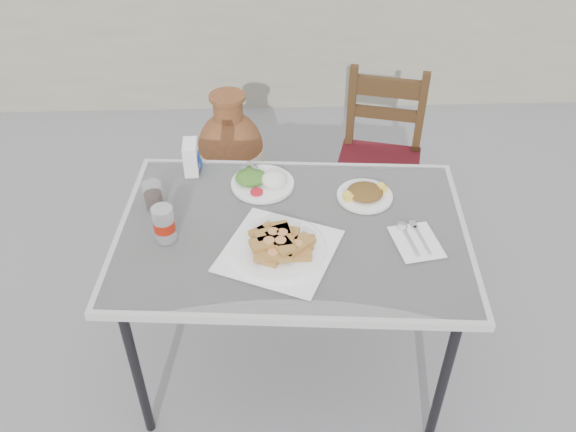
{
  "coord_description": "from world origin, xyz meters",
  "views": [
    {
      "loc": [
        -0.12,
        -1.84,
        2.37
      ],
      "look_at": [
        -0.05,
        0.01,
        0.85
      ],
      "focal_mm": 38.0,
      "sensor_mm": 36.0,
      "label": 1
    }
  ],
  "objects_px": {
    "pide_plate": "(279,244)",
    "soda_can": "(164,224)",
    "chair": "(379,161)",
    "terracotta_urn": "(231,151)",
    "cafe_table": "(292,239)",
    "condiment_caddy": "(250,174)",
    "napkin_holder": "(191,157)",
    "salad_chopped_plate": "(365,194)",
    "salad_rice_plate": "(262,181)",
    "cola_glass": "(153,197)"
  },
  "relations": [
    {
      "from": "pide_plate",
      "to": "terracotta_urn",
      "type": "bearing_deg",
      "value": 100.31
    },
    {
      "from": "cafe_table",
      "to": "cola_glass",
      "type": "xyz_separation_m",
      "value": [
        -0.55,
        0.15,
        0.11
      ]
    },
    {
      "from": "napkin_holder",
      "to": "chair",
      "type": "relative_size",
      "value": 0.14
    },
    {
      "from": "pide_plate",
      "to": "chair",
      "type": "height_order",
      "value": "chair"
    },
    {
      "from": "cafe_table",
      "to": "soda_can",
      "type": "height_order",
      "value": "soda_can"
    },
    {
      "from": "napkin_holder",
      "to": "condiment_caddy",
      "type": "xyz_separation_m",
      "value": [
        0.25,
        -0.07,
        -0.05
      ]
    },
    {
      "from": "salad_rice_plate",
      "to": "terracotta_urn",
      "type": "xyz_separation_m",
      "value": [
        -0.2,
        1.03,
        -0.53
      ]
    },
    {
      "from": "terracotta_urn",
      "to": "soda_can",
      "type": "bearing_deg",
      "value": -96.92
    },
    {
      "from": "pide_plate",
      "to": "salad_chopped_plate",
      "type": "height_order",
      "value": "pide_plate"
    },
    {
      "from": "soda_can",
      "to": "chair",
      "type": "xyz_separation_m",
      "value": [
        0.99,
        0.97,
        -0.4
      ]
    },
    {
      "from": "pide_plate",
      "to": "cola_glass",
      "type": "distance_m",
      "value": 0.57
    },
    {
      "from": "cafe_table",
      "to": "terracotta_urn",
      "type": "relative_size",
      "value": 2.02
    },
    {
      "from": "soda_can",
      "to": "condiment_caddy",
      "type": "bearing_deg",
      "value": 50.55
    },
    {
      "from": "pide_plate",
      "to": "chair",
      "type": "relative_size",
      "value": 0.53
    },
    {
      "from": "terracotta_urn",
      "to": "salad_rice_plate",
      "type": "bearing_deg",
      "value": -79.06
    },
    {
      "from": "pide_plate",
      "to": "condiment_caddy",
      "type": "relative_size",
      "value": 4.4
    },
    {
      "from": "napkin_holder",
      "to": "terracotta_urn",
      "type": "relative_size",
      "value": 0.2
    },
    {
      "from": "cafe_table",
      "to": "chair",
      "type": "xyz_separation_m",
      "value": [
        0.51,
        0.92,
        -0.27
      ]
    },
    {
      "from": "chair",
      "to": "napkin_holder",
      "type": "bearing_deg",
      "value": -136.43
    },
    {
      "from": "salad_chopped_plate",
      "to": "chair",
      "type": "bearing_deg",
      "value": 74.62
    },
    {
      "from": "cafe_table",
      "to": "pide_plate",
      "type": "height_order",
      "value": "pide_plate"
    },
    {
      "from": "pide_plate",
      "to": "napkin_holder",
      "type": "height_order",
      "value": "napkin_holder"
    },
    {
      "from": "cafe_table",
      "to": "terracotta_urn",
      "type": "height_order",
      "value": "cafe_table"
    },
    {
      "from": "salad_rice_plate",
      "to": "chair",
      "type": "distance_m",
      "value": 0.96
    },
    {
      "from": "salad_chopped_plate",
      "to": "cola_glass",
      "type": "bearing_deg",
      "value": -177.69
    },
    {
      "from": "salad_chopped_plate",
      "to": "chair",
      "type": "height_order",
      "value": "chair"
    },
    {
      "from": "soda_can",
      "to": "terracotta_urn",
      "type": "xyz_separation_m",
      "value": [
        0.16,
        1.36,
        -0.57
      ]
    },
    {
      "from": "chair",
      "to": "pide_plate",
      "type": "bearing_deg",
      "value": -103.82
    },
    {
      "from": "pide_plate",
      "to": "soda_can",
      "type": "relative_size",
      "value": 3.5
    },
    {
      "from": "cafe_table",
      "to": "salad_chopped_plate",
      "type": "distance_m",
      "value": 0.37
    },
    {
      "from": "condiment_caddy",
      "to": "soda_can",
      "type": "bearing_deg",
      "value": -129.45
    },
    {
      "from": "salad_chopped_plate",
      "to": "cola_glass",
      "type": "height_order",
      "value": "cola_glass"
    },
    {
      "from": "salad_rice_plate",
      "to": "napkin_holder",
      "type": "distance_m",
      "value": 0.33
    },
    {
      "from": "soda_can",
      "to": "pide_plate",
      "type": "bearing_deg",
      "value": -11.1
    },
    {
      "from": "cafe_table",
      "to": "terracotta_urn",
      "type": "xyz_separation_m",
      "value": [
        -0.32,
        1.31,
        -0.44
      ]
    },
    {
      "from": "cola_glass",
      "to": "terracotta_urn",
      "type": "height_order",
      "value": "cola_glass"
    },
    {
      "from": "cafe_table",
      "to": "condiment_caddy",
      "type": "distance_m",
      "value": 0.38
    },
    {
      "from": "terracotta_urn",
      "to": "chair",
      "type": "bearing_deg",
      "value": -25.45
    },
    {
      "from": "chair",
      "to": "terracotta_urn",
      "type": "bearing_deg",
      "value": 168.96
    },
    {
      "from": "salad_rice_plate",
      "to": "chair",
      "type": "bearing_deg",
      "value": 45.47
    },
    {
      "from": "salad_rice_plate",
      "to": "condiment_caddy",
      "type": "bearing_deg",
      "value": 135.97
    },
    {
      "from": "salad_chopped_plate",
      "to": "napkin_holder",
      "type": "relative_size",
      "value": 1.64
    },
    {
      "from": "soda_can",
      "to": "terracotta_urn",
      "type": "bearing_deg",
      "value": 83.08
    },
    {
      "from": "soda_can",
      "to": "salad_rice_plate",
      "type": "bearing_deg",
      "value": 42.06
    },
    {
      "from": "condiment_caddy",
      "to": "terracotta_urn",
      "type": "bearing_deg",
      "value": 98.53
    },
    {
      "from": "salad_rice_plate",
      "to": "salad_chopped_plate",
      "type": "xyz_separation_m",
      "value": [
        0.42,
        -0.1,
        -0.01
      ]
    },
    {
      "from": "cola_glass",
      "to": "chair",
      "type": "height_order",
      "value": "chair"
    },
    {
      "from": "chair",
      "to": "cafe_table",
      "type": "bearing_deg",
      "value": -104.54
    },
    {
      "from": "cafe_table",
      "to": "soda_can",
      "type": "distance_m",
      "value": 0.5
    },
    {
      "from": "chair",
      "to": "terracotta_urn",
      "type": "relative_size",
      "value": 1.38
    }
  ]
}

